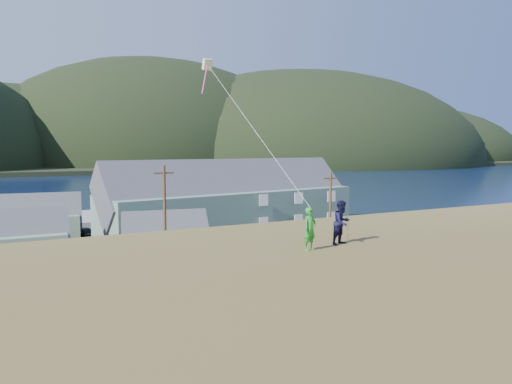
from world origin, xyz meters
The scene contains 15 objects.
ground centered at (0.00, 0.00, 0.00)m, with size 900.00×900.00×0.00m, color #0A1638.
grass_strip centered at (0.00, -2.00, 0.05)m, with size 110.00×8.00×0.10m, color #4C3D19.
waterfront_lot centered at (0.00, 17.00, 0.06)m, with size 72.00×36.00×0.12m, color #28282B.
wharf centered at (-6.00, 40.00, 0.45)m, with size 26.00×14.00×0.90m, color gray.
far_shore centered at (0.00, 330.00, 1.00)m, with size 900.00×320.00×2.00m, color black.
far_hills centered at (35.59, 279.38, 2.00)m, with size 760.00×265.00×143.00m.
lodge centered at (13.76, 19.94, 4.55)m, with size 34.70×14.77×11.83m.
shed_palegreen_near centered at (-10.76, 14.39, 2.47)m, with size 9.08×5.77×6.54m.
shed_white centered at (1.76, 8.11, 2.44)m, with size 8.59×6.31×6.33m.
shed_palegreen_far centered at (-9.23, 25.90, 2.71)m, with size 10.99×6.85×7.08m.
utility_poles centered at (-1.00, 1.50, 4.77)m, with size 33.77×0.24×9.68m.
parked_cars centered at (-8.37, 21.54, 0.83)m, with size 24.59×11.63×1.51m.
kite_flyer_green centered at (-0.01, -19.16, 8.02)m, with size 0.60×0.39×1.64m, color green.
kite_flyer_navy centered at (1.79, -18.76, 8.09)m, with size 0.87×0.68×1.79m, color #141233.
kite_rig centered at (-1.16, -11.45, 15.13)m, with size 1.18×4.26×10.42m.
Camera 1 is at (-9.46, -33.58, 11.05)m, focal length 32.00 mm.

